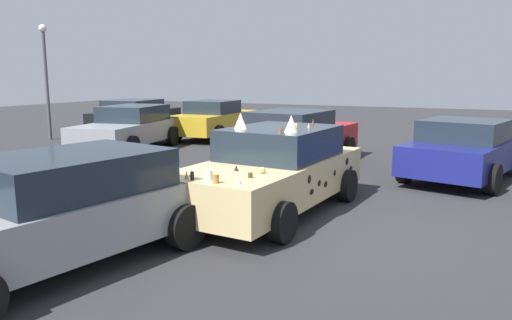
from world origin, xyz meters
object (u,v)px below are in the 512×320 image
at_px(art_car_decorated, 274,170).
at_px(parked_sedan_far_right, 59,210).
at_px(parked_sedan_near_left, 136,116).
at_px(parked_sedan_behind_left, 130,128).
at_px(parked_sedan_row_back_center, 214,119).
at_px(parked_sedan_near_right, 465,149).
at_px(parked_sedan_row_back_far, 296,137).
at_px(lot_lamp_post, 46,70).

height_order(art_car_decorated, parked_sedan_far_right, art_car_decorated).
bearing_deg(parked_sedan_near_left, parked_sedan_behind_left, -150.19).
bearing_deg(parked_sedan_behind_left, parked_sedan_row_back_center, 156.41).
height_order(parked_sedan_near_right, parked_sedan_far_right, parked_sedan_far_right).
xyz_separation_m(parked_sedan_near_left, parked_sedan_near_right, (-4.01, -12.57, -0.02)).
bearing_deg(parked_sedan_near_right, art_car_decorated, 159.65).
bearing_deg(parked_sedan_behind_left, parked_sedan_near_right, 78.55).
height_order(art_car_decorated, parked_sedan_row_back_center, art_car_decorated).
xyz_separation_m(parked_sedan_row_back_far, parked_sedan_near_right, (-0.06, -4.16, -0.05)).
relative_size(parked_sedan_row_back_far, parked_sedan_far_right, 0.98).
relative_size(parked_sedan_row_back_far, parked_sedan_near_right, 1.07).
bearing_deg(parked_sedan_behind_left, art_car_decorated, 46.83).
distance_m(art_car_decorated, parked_sedan_row_back_center, 10.35).
relative_size(parked_sedan_near_left, parked_sedan_far_right, 0.96).
distance_m(art_car_decorated, parked_sedan_near_right, 5.22).
bearing_deg(parked_sedan_near_right, parked_sedan_behind_left, 102.00).
xyz_separation_m(parked_sedan_near_left, parked_sedan_far_right, (-11.75, -8.14, -0.00)).
height_order(parked_sedan_row_back_far, lot_lamp_post, lot_lamp_post).
distance_m(parked_sedan_behind_left, parked_sedan_row_back_center, 3.88).
relative_size(parked_sedan_near_right, lot_lamp_post, 1.05).
bearing_deg(parked_sedan_near_right, parked_sedan_near_left, 86.46).
height_order(parked_sedan_far_right, lot_lamp_post, lot_lamp_post).
relative_size(parked_sedan_behind_left, lot_lamp_post, 1.10).
relative_size(parked_sedan_row_back_far, lot_lamp_post, 1.12).
xyz_separation_m(parked_sedan_near_right, parked_sedan_far_right, (-7.74, 4.42, 0.02)).
relative_size(parked_sedan_near_left, parked_sedan_near_right, 1.05).
height_order(parked_sedan_row_back_center, parked_sedan_row_back_far, parked_sedan_row_back_far).
height_order(parked_sedan_row_back_far, parked_sedan_far_right, parked_sedan_row_back_far).
xyz_separation_m(parked_sedan_near_left, parked_sedan_row_back_center, (0.12, -3.61, -0.01)).
relative_size(parked_sedan_far_right, lot_lamp_post, 1.15).
distance_m(parked_sedan_row_back_center, parked_sedan_near_right, 9.87).
bearing_deg(parked_sedan_row_back_center, parked_sedan_near_right, -115.79).
height_order(parked_sedan_near_left, parked_sedan_behind_left, parked_sedan_behind_left).
distance_m(parked_sedan_behind_left, parked_sedan_far_right, 9.80).
bearing_deg(parked_sedan_row_back_center, art_car_decorated, -145.58).
xyz_separation_m(art_car_decorated, parked_sedan_near_left, (8.31, 9.61, -0.01)).
xyz_separation_m(art_car_decorated, parked_sedan_row_back_far, (4.36, 1.20, 0.02)).
distance_m(parked_sedan_near_left, parked_sedan_near_right, 13.19).
xyz_separation_m(art_car_decorated, lot_lamp_post, (5.46, 11.33, 1.81)).
relative_size(parked_sedan_near_right, parked_sedan_far_right, 0.92).
bearing_deg(parked_sedan_row_back_center, parked_sedan_row_back_far, -131.37).
xyz_separation_m(parked_sedan_behind_left, parked_sedan_row_back_center, (3.76, -0.96, -0.01)).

